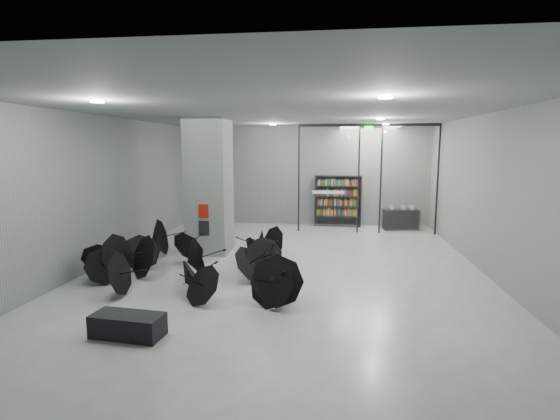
# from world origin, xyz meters

# --- Properties ---
(room) EXTENTS (14.00, 14.02, 4.01)m
(room) POSITION_xyz_m (0.00, 0.00, 2.84)
(room) COLOR gray
(room) RESTS_ON ground
(column) EXTENTS (1.20, 1.20, 4.00)m
(column) POSITION_xyz_m (-2.50, 2.00, 2.00)
(column) COLOR slate
(column) RESTS_ON ground
(fire_cabinet) EXTENTS (0.28, 0.04, 0.38)m
(fire_cabinet) POSITION_xyz_m (-2.50, 1.38, 1.35)
(fire_cabinet) COLOR #A50A07
(fire_cabinet) RESTS_ON column
(info_panel) EXTENTS (0.30, 0.03, 0.42)m
(info_panel) POSITION_xyz_m (-2.50, 1.38, 0.85)
(info_panel) COLOR black
(info_panel) RESTS_ON column
(exit_sign) EXTENTS (0.30, 0.06, 0.15)m
(exit_sign) POSITION_xyz_m (2.40, 5.30, 3.82)
(exit_sign) COLOR #0CE533
(exit_sign) RESTS_ON room
(glass_partition) EXTENTS (5.06, 0.08, 4.00)m
(glass_partition) POSITION_xyz_m (2.39, 5.50, 2.18)
(glass_partition) COLOR silver
(glass_partition) RESTS_ON ground
(bench) EXTENTS (1.25, 0.63, 0.39)m
(bench) POSITION_xyz_m (-2.21, -3.85, 0.19)
(bench) COLOR black
(bench) RESTS_ON ground
(bookshelf) EXTENTS (1.87, 0.43, 2.04)m
(bookshelf) POSITION_xyz_m (1.38, 6.75, 1.02)
(bookshelf) COLOR black
(bookshelf) RESTS_ON ground
(shop_counter) EXTENTS (1.39, 0.74, 0.79)m
(shop_counter) POSITION_xyz_m (3.79, 6.28, 0.40)
(shop_counter) COLOR black
(shop_counter) RESTS_ON ground
(umbrella_cluster) EXTENTS (5.71, 4.72, 1.27)m
(umbrella_cluster) POSITION_xyz_m (-1.98, -0.64, 0.31)
(umbrella_cluster) COLOR black
(umbrella_cluster) RESTS_ON ground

